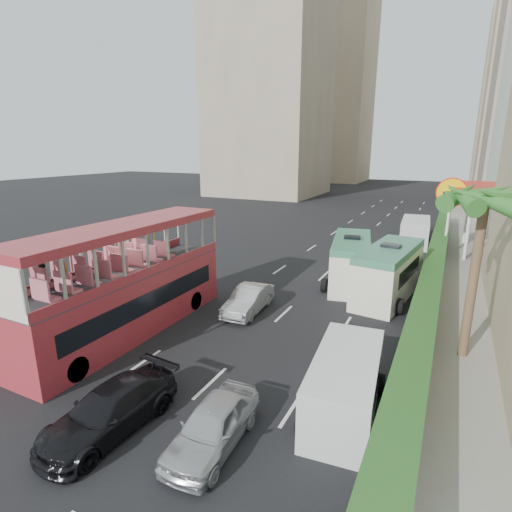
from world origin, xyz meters
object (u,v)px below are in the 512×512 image
Objects in this scene: car_black at (112,429)px; palm_tree at (473,280)px; shell_station at (497,221)px; minibus_near at (351,261)px; minibus_far at (389,272)px; car_silver_lane_a at (249,312)px; panel_van_far at (415,232)px; van_asset at (362,260)px; car_silver_lane_b at (213,445)px; panel_van_near at (345,385)px; double_decker_bus at (127,280)px.

palm_tree reaches higher than car_black.
palm_tree is 19.14m from shell_station.
minibus_far reaches higher than minibus_near.
palm_tree reaches higher than minibus_near.
car_silver_lane_a is at bearing -123.24° from shell_station.
car_silver_lane_a is 0.72× the size of panel_van_far.
shell_station reaches higher than car_silver_lane_a.
car_black is at bearing -103.35° from minibus_far.
van_asset is 0.71× the size of palm_tree.
car_silver_lane_b is 0.48× the size of shell_station.
minibus_near is 1.17× the size of panel_van_far.
car_silver_lane_b is 11.25m from palm_tree.
van_asset is 6.08m from minibus_near.
palm_tree is at bearing 51.96° from panel_van_near.
car_silver_lane_a and car_silver_lane_b have the same top height.
panel_van_far is 6.29m from shell_station.
car_silver_lane_a is 22.34m from shell_station.
double_decker_bus reaches higher than van_asset.
panel_van_far is 0.87× the size of palm_tree.
minibus_far is at bearing 86.44° from panel_van_near.
car_black is 0.82× the size of panel_van_far.
panel_van_far is at bearing 166.93° from shell_station.
car_black is 0.72× the size of palm_tree.
panel_van_near is at bearing 37.44° from car_black.
minibus_far is at bearing 44.54° from double_decker_bus.
palm_tree is (13.80, 4.00, 0.85)m from double_decker_bus.
car_silver_lane_a is 8.26m from minibus_far.
car_black is at bearing -112.36° from minibus_near.
minibus_far is 14.57m from panel_van_far.
shell_station is (11.76, 28.38, 2.75)m from car_black.
palm_tree is at bearing 50.43° from car_silver_lane_b.
car_black reaches higher than car_silver_lane_b.
van_asset is at bearing 94.69° from panel_van_near.
minibus_far is (9.97, 9.81, -1.05)m from double_decker_bus.
shell_station is (6.03, 13.19, 1.27)m from minibus_far.
car_black is 0.69× the size of minibus_far.
double_decker_bus is at bearing 166.77° from panel_van_near.
car_silver_lane_b is 0.58× the size of minibus_far.
car_silver_lane_b is 0.59× the size of minibus_near.
panel_van_far is at bearing 62.57° from van_asset.
car_silver_lane_a is at bearing 49.19° from double_decker_bus.
minibus_near reaches higher than car_silver_lane_b.
van_asset is at bearing 83.32° from minibus_near.
palm_tree is at bearing -5.79° from car_silver_lane_a.
panel_van_far reaches higher than car_silver_lane_b.
car_silver_lane_a is at bearing -110.74° from panel_van_far.
panel_van_far is at bearing 83.28° from car_black.
double_decker_bus is at bearing -116.81° from van_asset.
double_decker_bus reaches higher than car_silver_lane_b.
shell_station is at bearing 53.59° from car_silver_lane_a.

